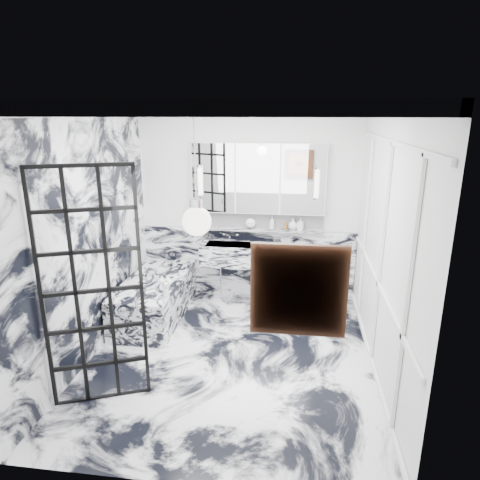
# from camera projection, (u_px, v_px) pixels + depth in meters

# --- Properties ---
(floor) EXTENTS (3.60, 3.60, 0.00)m
(floor) POSITION_uv_depth(u_px,v_px,m) (230.00, 357.00, 4.96)
(floor) COLOR white
(floor) RESTS_ON ground
(ceiling) EXTENTS (3.60, 3.60, 0.00)m
(ceiling) POSITION_uv_depth(u_px,v_px,m) (228.00, 104.00, 4.15)
(ceiling) COLOR white
(ceiling) RESTS_ON wall_back
(wall_back) EXTENTS (3.60, 0.00, 3.60)m
(wall_back) POSITION_uv_depth(u_px,v_px,m) (248.00, 206.00, 6.26)
(wall_back) COLOR white
(wall_back) RESTS_ON floor
(wall_front) EXTENTS (3.60, 0.00, 3.60)m
(wall_front) POSITION_uv_depth(u_px,v_px,m) (187.00, 320.00, 2.84)
(wall_front) COLOR white
(wall_front) RESTS_ON floor
(wall_left) EXTENTS (0.00, 3.60, 3.60)m
(wall_left) POSITION_uv_depth(u_px,v_px,m) (87.00, 236.00, 4.75)
(wall_left) COLOR white
(wall_left) RESTS_ON floor
(wall_right) EXTENTS (0.00, 3.60, 3.60)m
(wall_right) POSITION_uv_depth(u_px,v_px,m) (384.00, 248.00, 4.35)
(wall_right) COLOR white
(wall_right) RESTS_ON floor
(marble_clad_back) EXTENTS (3.18, 0.05, 1.05)m
(marble_clad_back) POSITION_uv_depth(u_px,v_px,m) (248.00, 263.00, 6.49)
(marble_clad_back) COLOR white
(marble_clad_back) RESTS_ON floor
(marble_clad_left) EXTENTS (0.02, 3.56, 2.68)m
(marble_clad_left) POSITION_uv_depth(u_px,v_px,m) (89.00, 241.00, 4.77)
(marble_clad_left) COLOR white
(marble_clad_left) RESTS_ON floor
(panel_molding) EXTENTS (0.03, 3.40, 2.30)m
(panel_molding) POSITION_uv_depth(u_px,v_px,m) (381.00, 257.00, 4.38)
(panel_molding) COLOR white
(panel_molding) RESTS_ON floor
(soap_bottle_a) EXTENTS (0.09, 0.10, 0.19)m
(soap_bottle_a) POSITION_uv_depth(u_px,v_px,m) (272.00, 222.00, 6.19)
(soap_bottle_a) COLOR #8C5919
(soap_bottle_a) RESTS_ON ledge
(soap_bottle_b) EXTENTS (0.10, 0.10, 0.18)m
(soap_bottle_b) POSITION_uv_depth(u_px,v_px,m) (301.00, 224.00, 6.14)
(soap_bottle_b) COLOR #4C4C51
(soap_bottle_b) RESTS_ON ledge
(soap_bottle_c) EXTENTS (0.16, 0.16, 0.17)m
(soap_bottle_c) POSITION_uv_depth(u_px,v_px,m) (293.00, 224.00, 6.16)
(soap_bottle_c) COLOR silver
(soap_bottle_c) RESTS_ON ledge
(face_pot) EXTENTS (0.15, 0.15, 0.15)m
(face_pot) POSITION_uv_depth(u_px,v_px,m) (251.00, 223.00, 6.24)
(face_pot) COLOR white
(face_pot) RESTS_ON ledge
(amber_bottle) EXTENTS (0.04, 0.04, 0.10)m
(amber_bottle) POSITION_uv_depth(u_px,v_px,m) (286.00, 226.00, 6.18)
(amber_bottle) COLOR #8C5919
(amber_bottle) RESTS_ON ledge
(flower_vase) EXTENTS (0.07, 0.07, 0.12)m
(flower_vase) POSITION_uv_depth(u_px,v_px,m) (166.00, 292.00, 5.22)
(flower_vase) COLOR silver
(flower_vase) RESTS_ON bathtub
(crittall_door) EXTENTS (0.83, 0.36, 2.30)m
(crittall_door) POSITION_uv_depth(u_px,v_px,m) (93.00, 291.00, 3.93)
(crittall_door) COLOR black
(crittall_door) RESTS_ON floor
(artwork) EXTENTS (0.52, 0.05, 0.52)m
(artwork) POSITION_uv_depth(u_px,v_px,m) (299.00, 290.00, 2.72)
(artwork) COLOR #B94F13
(artwork) RESTS_ON wall_front
(pendant_light) EXTENTS (0.22, 0.22, 0.22)m
(pendant_light) POSITION_uv_depth(u_px,v_px,m) (197.00, 221.00, 3.18)
(pendant_light) COLOR white
(pendant_light) RESTS_ON ceiling
(trough_sink) EXTENTS (1.60, 0.45, 0.30)m
(trough_sink) POSITION_uv_depth(u_px,v_px,m) (256.00, 255.00, 6.20)
(trough_sink) COLOR silver
(trough_sink) RESTS_ON wall_back
(ledge) EXTENTS (1.90, 0.14, 0.04)m
(ledge) POSITION_uv_depth(u_px,v_px,m) (257.00, 230.00, 6.26)
(ledge) COLOR silver
(ledge) RESTS_ON wall_back
(subway_tile) EXTENTS (1.90, 0.03, 0.23)m
(subway_tile) POSITION_uv_depth(u_px,v_px,m) (258.00, 220.00, 6.28)
(subway_tile) COLOR white
(subway_tile) RESTS_ON wall_back
(mirror_cabinet) EXTENTS (1.90, 0.16, 1.00)m
(mirror_cabinet) POSITION_uv_depth(u_px,v_px,m) (258.00, 178.00, 6.05)
(mirror_cabinet) COLOR white
(mirror_cabinet) RESTS_ON wall_back
(sconce_left) EXTENTS (0.07, 0.07, 0.40)m
(sconce_left) POSITION_uv_depth(u_px,v_px,m) (200.00, 181.00, 6.07)
(sconce_left) COLOR white
(sconce_left) RESTS_ON mirror_cabinet
(sconce_right) EXTENTS (0.07, 0.07, 0.40)m
(sconce_right) POSITION_uv_depth(u_px,v_px,m) (317.00, 184.00, 5.87)
(sconce_right) COLOR white
(sconce_right) RESTS_ON mirror_cabinet
(bathtub) EXTENTS (0.75, 1.65, 0.55)m
(bathtub) POSITION_uv_depth(u_px,v_px,m) (155.00, 298.00, 5.88)
(bathtub) COLOR silver
(bathtub) RESTS_ON floor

